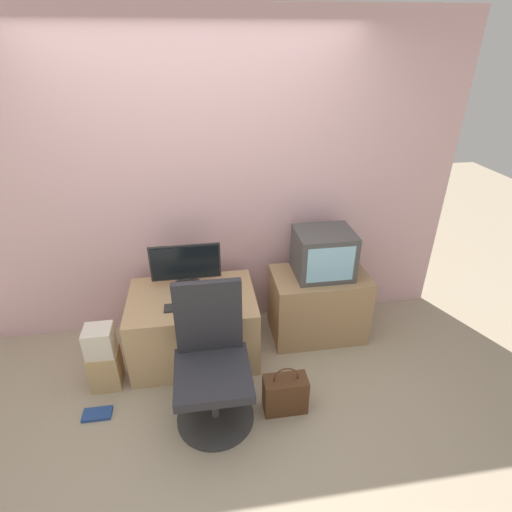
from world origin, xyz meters
TOP-DOWN VIEW (x-y plane):
  - ground_plane at (0.00, 0.00)m, footprint 12.00×12.00m
  - wall_back at (0.00, 1.32)m, footprint 4.40×0.05m
  - desk at (-0.12, 0.84)m, footprint 1.01×0.70m
  - side_stand at (0.97, 0.95)m, footprint 0.81×0.50m
  - main_monitor at (-0.15, 1.00)m, footprint 0.56×0.23m
  - keyboard at (-0.14, 0.70)m, footprint 0.36×0.10m
  - mouse at (0.10, 0.68)m, footprint 0.06×0.04m
  - crt_tv at (0.99, 0.97)m, footprint 0.47×0.40m
  - office_chair at (0.00, 0.20)m, footprint 0.54×0.54m
  - cardboard_box_lower at (-0.80, 0.59)m, footprint 0.22×0.21m
  - cardboard_box_upper at (-0.80, 0.59)m, footprint 0.20×0.19m
  - handbag at (0.50, 0.14)m, footprint 0.31×0.15m
  - book at (-0.84, 0.29)m, footprint 0.20×0.11m

SIDE VIEW (x-z plane):
  - ground_plane at x=0.00m, z-range 0.00..0.00m
  - book at x=-0.84m, z-range 0.00..0.02m
  - handbag at x=0.50m, z-range -0.05..0.35m
  - cardboard_box_lower at x=-0.80m, z-range 0.00..0.32m
  - desk at x=-0.12m, z-range 0.00..0.58m
  - side_stand at x=0.97m, z-range 0.00..0.61m
  - office_chair at x=0.00m, z-range -0.08..0.92m
  - cardboard_box_upper at x=-0.80m, z-range 0.32..0.54m
  - keyboard at x=-0.14m, z-range 0.58..0.59m
  - mouse at x=0.10m, z-range 0.58..0.61m
  - main_monitor at x=-0.15m, z-range 0.57..0.95m
  - crt_tv at x=0.99m, z-range 0.61..1.00m
  - wall_back at x=0.00m, z-range 0.00..2.60m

